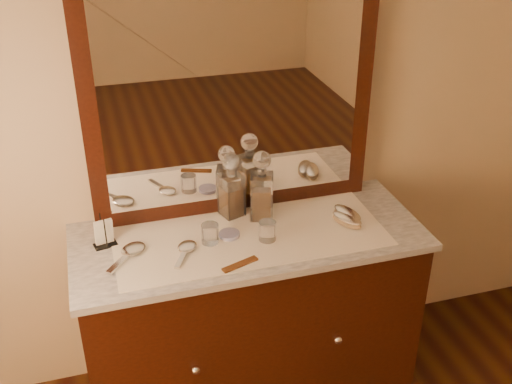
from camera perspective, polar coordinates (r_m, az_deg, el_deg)
The scene contains 18 objects.
dresser_cabinet at distance 2.79m, azimuth -0.59°, elevation -11.55°, with size 1.40×0.55×0.82m, color black.
dresser_plinth at distance 3.04m, azimuth -0.56°, elevation -16.87°, with size 1.46×0.59×0.08m, color black.
knob_left at distance 2.51m, azimuth -5.60°, elevation -16.09°, with size 0.04×0.04×0.04m, color silver.
knob_right at distance 2.64m, azimuth 7.60°, elevation -13.42°, with size 0.04×0.04×0.04m, color silver.
marble_top at distance 2.54m, azimuth -0.64°, elevation -4.21°, with size 1.44×0.59×0.03m, color white.
mirror_frame at distance 2.52m, azimuth -2.25°, elevation 8.65°, with size 1.20×0.08×1.00m, color black.
mirror_glass at distance 2.49m, azimuth -2.06°, elevation 8.39°, with size 1.06×0.01×0.86m, color white.
lace_runner at distance 2.51m, azimuth -0.52°, elevation -4.12°, with size 1.10×0.45×0.00m, color white.
pin_dish at distance 2.51m, azimuth -2.48°, elevation -3.95°, with size 0.08×0.08×0.01m, color silver.
comb at distance 2.34m, azimuth -1.48°, elevation -6.71°, with size 0.15×0.03×0.01m, color brown.
napkin_rack at distance 2.50m, azimuth -13.91°, elevation -3.78°, with size 0.10×0.07×0.13m.
decanter_left at distance 2.60m, azimuth -2.30°, elevation 0.06°, with size 0.11×0.11×0.29m.
decanter_right at distance 2.58m, azimuth 0.53°, elevation -0.04°, with size 0.12×0.12×0.31m.
brush_near at distance 2.60m, azimuth 8.41°, elevation -2.57°, with size 0.12×0.16×0.04m.
brush_far at distance 2.64m, azimuth 8.47°, elevation -2.08°, with size 0.11×0.17×0.04m.
hand_mirror_outer at distance 2.45m, azimuth -11.53°, elevation -5.43°, with size 0.19×0.21×0.02m.
hand_mirror_inner at distance 2.43m, azimuth -6.49°, elevation -5.25°, with size 0.13×0.19×0.02m.
tumblers at distance 2.46m, azimuth -1.60°, elevation -3.74°, with size 0.30×0.12×0.08m.
Camera 1 is at (-0.58, -0.09, 2.22)m, focal length 43.17 mm.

